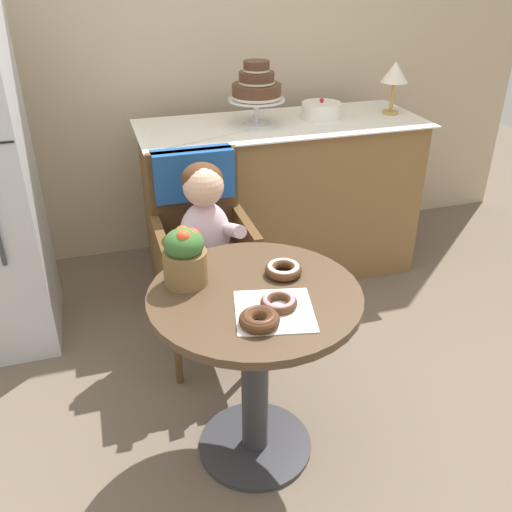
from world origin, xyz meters
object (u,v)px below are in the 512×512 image
Objects in this scene: cafe_table at (255,343)px; round_layer_cake at (321,110)px; donut_side at (279,302)px; tiered_cake_stand at (256,88)px; seated_child at (207,231)px; flower_vase at (185,256)px; donut_front at (283,269)px; donut_mid at (259,319)px; table_lamp at (395,74)px; wicker_chair at (200,224)px.

cafe_table is 3.34× the size of round_layer_cake.
tiered_cake_stand reaches higher than donut_side.
cafe_table is 0.60m from seated_child.
flower_vase is at bearing -110.54° from seated_child.
donut_front is 0.62× the size of flower_vase.
donut_mid reaches higher than donut_side.
table_lamp is at bearing 50.66° from donut_side.
table_lamp is (1.23, 0.72, 0.44)m from seated_child.
donut_side is at bearing -42.62° from flower_vase.
round_layer_cake reaches higher than cafe_table.
seated_child reaches higher than donut_front.
wicker_chair is 7.37× the size of donut_front.
cafe_table is at bearing -107.26° from tiered_cake_stand.
tiered_cake_stand is at bearing -175.46° from round_layer_cake.
donut_mid is (-0.17, -0.26, 0.00)m from donut_front.
donut_front is 0.45× the size of table_lamp.
round_layer_cake is at bearing 4.54° from tiered_cake_stand.
seated_child reaches higher than wicker_chair.
donut_mid is at bearing -90.38° from seated_child.
round_layer_cake is (0.74, 1.43, 0.20)m from donut_side.
donut_side is (0.08, -0.84, 0.10)m from wicker_chair.
tiered_cake_stand is at bearing 50.04° from wicker_chair.
donut_side is at bearing -104.23° from tiered_cake_stand.
cafe_table is 1.60m from round_layer_cake.
donut_mid is at bearing -106.72° from tiered_cake_stand.
tiered_cake_stand is (0.28, 1.22, 0.35)m from donut_front.
table_lamp is (1.20, 1.30, 0.61)m from cafe_table.
round_layer_cake is at bearing 33.89° from wicker_chair.
round_layer_cake is (0.82, 0.75, 0.26)m from seated_child.
donut_front is 0.20m from donut_side.
flower_vase is at bearing -129.48° from round_layer_cake.
flower_vase reaches higher than donut_front.
table_lamp is at bearing 39.84° from flower_vase.
flower_vase is (-0.25, 0.23, 0.09)m from donut_side.
wicker_chair is 0.85m from donut_side.
cafe_table is at bearing -132.69° from table_lamp.
table_lamp is (1.23, 0.57, 0.48)m from wicker_chair.
flower_vase is at bearing -107.67° from wicker_chair.
donut_side is at bearing -65.39° from cafe_table.
cafe_table is at bearing -89.27° from wicker_chair.
wicker_chair is 1.31× the size of seated_child.
donut_mid is 1.06× the size of donut_side.
round_layer_cake is at bearing 175.59° from table_lamp.
flower_vase is at bearing 137.38° from donut_side.
cafe_table is at bearing -86.37° from seated_child.
seated_child is at bearing 69.46° from flower_vase.
seated_child is (-0.04, 0.58, 0.17)m from cafe_table.
wicker_chair is 0.92m from donut_mid.
seated_child is 2.22× the size of tiered_cake_stand.
donut_front is at bearing 57.24° from donut_mid.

